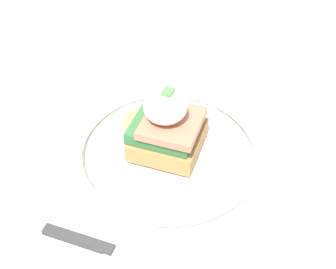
% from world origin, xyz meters
% --- Properties ---
extents(dining_table, '(0.89, 0.90, 0.76)m').
position_xyz_m(dining_table, '(0.00, 0.00, 0.64)').
color(dining_table, beige).
rests_on(dining_table, ground_plane).
extents(plate, '(0.24, 0.24, 0.02)m').
position_xyz_m(plate, '(0.01, -0.01, 0.77)').
color(plate, white).
rests_on(plate, dining_table).
extents(sandwich, '(0.11, 0.12, 0.09)m').
position_xyz_m(sandwich, '(0.01, -0.01, 0.81)').
color(sandwich, '#9E703D').
rests_on(sandwich, plate).
extents(fork, '(0.04, 0.15, 0.00)m').
position_xyz_m(fork, '(-0.15, 0.00, 0.76)').
color(fork, silver).
rests_on(fork, dining_table).
extents(knife, '(0.02, 0.18, 0.01)m').
position_xyz_m(knife, '(0.17, -0.02, 0.76)').
color(knife, '#2D2D2D').
rests_on(knife, dining_table).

